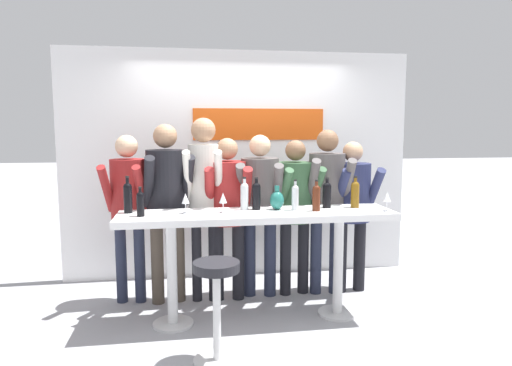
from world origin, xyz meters
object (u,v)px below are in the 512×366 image
at_px(person_far_left, 128,200).
at_px(wine_glass_0, 185,199).
at_px(wine_bottle_5, 295,196).
at_px(wine_bottle_4, 128,196).
at_px(person_center_left, 204,186).
at_px(wine_glass_2, 387,197).
at_px(person_center_right, 260,198).
at_px(person_right, 295,200).
at_px(person_center, 228,202).
at_px(wine_glass_1, 223,199).
at_px(person_left, 167,194).
at_px(wine_bottle_1, 327,194).
at_px(wine_bottle_7, 256,195).
at_px(bar_stool, 217,297).
at_px(wine_bottle_6, 140,203).
at_px(decorative_vase, 277,200).
at_px(person_rightmost, 352,201).
at_px(wine_bottle_0, 244,195).
at_px(wine_bottle_3, 316,196).
at_px(tasting_table, 257,229).
at_px(person_far_right, 327,193).
at_px(wine_bottle_2, 355,193).

distance_m(person_far_left, wine_glass_0, 0.80).
bearing_deg(wine_bottle_5, wine_bottle_4, 176.54).
bearing_deg(person_center_left, wine_glass_2, -18.11).
bearing_deg(person_center_right, person_right, 9.55).
relative_size(person_center_left, person_center, 1.12).
bearing_deg(wine_glass_1, person_left, 133.46).
height_order(wine_bottle_1, wine_bottle_7, wine_bottle_7).
relative_size(bar_stool, wine_bottle_1, 2.72).
bearing_deg(wine_bottle_5, wine_bottle_1, 13.15).
bearing_deg(wine_glass_1, wine_bottle_5, 2.26).
relative_size(person_far_left, wine_bottle_6, 6.61).
bearing_deg(person_center, wine_glass_0, -126.98).
distance_m(bar_stool, person_center_right, 1.50).
bearing_deg(person_center_right, decorative_vase, -71.65).
relative_size(person_right, person_rightmost, 1.01).
bearing_deg(wine_bottle_4, wine_bottle_0, -0.45).
xyz_separation_m(wine_bottle_3, wine_bottle_7, (-0.52, 0.15, 0.01)).
distance_m(person_center_right, wine_bottle_1, 0.74).
bearing_deg(wine_bottle_7, decorative_vase, -9.04).
distance_m(tasting_table, wine_glass_2, 1.20).
distance_m(person_far_right, wine_bottle_6, 1.92).
distance_m(person_far_left, wine_bottle_4, 0.49).
height_order(person_left, wine_glass_1, person_left).
height_order(bar_stool, person_center_left, person_center_left).
xyz_separation_m(person_center_left, wine_bottle_1, (1.13, -0.42, -0.04)).
height_order(bar_stool, person_right, person_right).
distance_m(person_left, wine_glass_0, 0.55).
xyz_separation_m(person_right, wine_glass_2, (0.66, -0.73, 0.13)).
height_order(person_far_left, wine_glass_0, person_far_left).
bearing_deg(wine_bottle_6, person_right, 22.98).
distance_m(wine_glass_0, wine_glass_2, 1.80).
bearing_deg(wine_bottle_3, person_far_left, 159.73).
height_order(wine_bottle_0, wine_bottle_3, wine_bottle_0).
relative_size(person_left, wine_glass_0, 10.08).
height_order(person_far_left, person_far_right, person_far_right).
xyz_separation_m(wine_bottle_2, wine_glass_2, (0.21, -0.23, -0.01)).
relative_size(person_center_left, wine_bottle_6, 7.27).
bearing_deg(wine_bottle_1, person_rightmost, 47.42).
bearing_deg(wine_bottle_7, wine_bottle_5, -13.16).
height_order(wine_bottle_4, wine_glass_2, wine_bottle_4).
relative_size(tasting_table, decorative_vase, 11.17).
height_order(person_left, person_far_right, person_left).
bearing_deg(person_rightmost, bar_stool, -142.12).
height_order(tasting_table, wine_bottle_5, wine_bottle_5).
bearing_deg(person_rightmost, wine_glass_2, -88.16).
height_order(person_center_right, wine_bottle_4, person_center_right).
distance_m(tasting_table, person_right, 0.78).
bearing_deg(wine_bottle_0, wine_bottle_1, -0.46).
bearing_deg(person_center, person_left, -178.97).
bearing_deg(person_far_left, bar_stool, -52.13).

